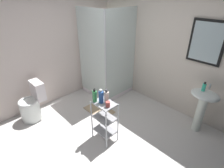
# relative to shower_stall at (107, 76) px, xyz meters

# --- Properties ---
(ground_plane) EXTENTS (4.20, 4.20, 0.02)m
(ground_plane) POSITION_rel_shower_stall_xyz_m (1.20, -1.23, -0.47)
(ground_plane) COLOR silver
(wall_back) EXTENTS (4.20, 0.14, 2.50)m
(wall_back) POSITION_rel_shower_stall_xyz_m (1.21, 0.62, 0.79)
(wall_back) COLOR beige
(wall_back) RESTS_ON ground_plane
(wall_left) EXTENTS (0.10, 4.20, 2.50)m
(wall_left) POSITION_rel_shower_stall_xyz_m (-0.65, -1.23, 0.79)
(wall_left) COLOR beige
(wall_left) RESTS_ON ground_plane
(shower_stall) EXTENTS (0.92, 0.92, 2.00)m
(shower_stall) POSITION_rel_shower_stall_xyz_m (0.00, 0.00, 0.00)
(shower_stall) COLOR white
(shower_stall) RESTS_ON ground_plane
(pedestal_sink) EXTENTS (0.46, 0.37, 0.81)m
(pedestal_sink) POSITION_rel_shower_stall_xyz_m (2.12, 0.29, 0.12)
(pedestal_sink) COLOR white
(pedestal_sink) RESTS_ON ground_plane
(sink_faucet) EXTENTS (0.03, 0.03, 0.10)m
(sink_faucet) POSITION_rel_shower_stall_xyz_m (2.12, 0.41, 0.40)
(sink_faucet) COLOR silver
(sink_faucet) RESTS_ON pedestal_sink
(toilet) EXTENTS (0.37, 0.49, 0.76)m
(toilet) POSITION_rel_shower_stall_xyz_m (-0.28, -1.72, -0.15)
(toilet) COLOR white
(toilet) RESTS_ON ground_plane
(storage_cart) EXTENTS (0.38, 0.28, 0.74)m
(storage_cart) POSITION_rel_shower_stall_xyz_m (1.12, -1.07, -0.03)
(storage_cart) COLOR silver
(storage_cart) RESTS_ON ground_plane
(hand_soap_bottle) EXTENTS (0.06, 0.06, 0.16)m
(hand_soap_bottle) POSITION_rel_shower_stall_xyz_m (2.07, 0.28, 0.42)
(hand_soap_bottle) COLOR #2DBC99
(hand_soap_bottle) RESTS_ON pedestal_sink
(lotion_bottle_white) EXTENTS (0.07, 0.07, 0.24)m
(lotion_bottle_white) POSITION_rel_shower_stall_xyz_m (1.14, -1.05, 0.38)
(lotion_bottle_white) COLOR white
(lotion_bottle_white) RESTS_ON storage_cart
(shampoo_bottle_blue) EXTENTS (0.08, 0.08, 0.23)m
(shampoo_bottle_blue) POSITION_rel_shower_stall_xyz_m (1.08, -1.10, 0.38)
(shampoo_bottle_blue) COLOR #2959AD
(shampoo_bottle_blue) RESTS_ON storage_cart
(body_wash_bottle_green) EXTENTS (0.07, 0.07, 0.22)m
(body_wash_bottle_green) POSITION_rel_shower_stall_xyz_m (0.98, -1.15, 0.37)
(body_wash_bottle_green) COLOR #389B51
(body_wash_bottle_green) RESTS_ON storage_cart
(rinse_cup) EXTENTS (0.07, 0.07, 0.09)m
(rinse_cup) POSITION_rel_shower_stall_xyz_m (1.23, -1.10, 0.32)
(rinse_cup) COLOR #B24742
(rinse_cup) RESTS_ON storage_cart
(bath_mat) EXTENTS (0.60, 0.40, 0.02)m
(bath_mat) POSITION_rel_shower_stall_xyz_m (0.43, -0.63, -0.45)
(bath_mat) COLOR tan
(bath_mat) RESTS_ON ground_plane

